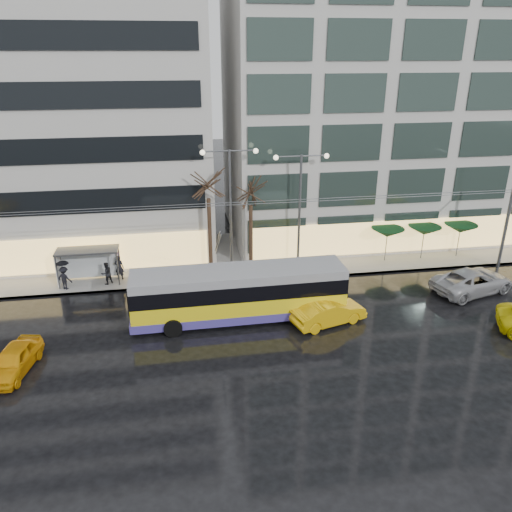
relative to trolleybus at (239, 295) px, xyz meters
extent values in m
plane|color=black|center=(-1.70, -4.04, -1.62)|extent=(140.00, 140.00, 0.00)
cube|color=gray|center=(0.30, 9.96, -1.54)|extent=(80.00, 10.00, 0.15)
cube|color=slate|center=(0.30, 5.01, -1.54)|extent=(80.00, 0.10, 0.15)
cube|color=#B5B2AD|center=(17.30, 14.96, 11.03)|extent=(32.00, 14.00, 25.00)
cube|color=yellow|center=(0.00, 0.00, -0.50)|extent=(12.81, 2.83, 1.60)
cube|color=#43388C|center=(0.00, 0.00, -1.03)|extent=(12.85, 2.88, 0.53)
cube|color=black|center=(0.00, 0.00, 0.67)|extent=(12.83, 2.85, 0.96)
cube|color=gray|center=(0.00, 0.00, 1.42)|extent=(12.81, 2.83, 0.53)
cube|color=black|center=(6.42, 0.09, 0.51)|extent=(0.10, 2.45, 1.38)
cube|color=black|center=(-6.42, -0.09, 0.51)|extent=(0.10, 2.45, 1.38)
cylinder|color=black|center=(4.03, 1.38, -1.09)|extent=(1.07, 0.39, 1.06)
cylinder|color=black|center=(4.06, -1.28, -1.09)|extent=(1.07, 0.39, 1.06)
cylinder|color=black|center=(-4.06, 1.28, -1.09)|extent=(1.07, 0.39, 1.06)
cylinder|color=black|center=(-4.03, -1.39, -1.09)|extent=(1.07, 0.39, 1.06)
cylinder|color=#595B60|center=(-1.08, 1.00, 2.96)|extent=(0.12, 3.96, 2.80)
cylinder|color=#595B60|center=(-1.08, 1.53, 2.96)|extent=(0.12, 3.96, 2.80)
cylinder|color=#595B60|center=(20.30, 4.46, 1.88)|extent=(0.24, 0.24, 7.00)
cylinder|color=#595B60|center=(-0.70, 1.71, 5.18)|extent=(42.00, 0.04, 0.04)
cylinder|color=#595B60|center=(-0.70, 2.21, 5.18)|extent=(42.00, 0.04, 0.04)
cube|color=#595B60|center=(-9.70, 6.46, 0.98)|extent=(4.20, 1.60, 0.12)
cube|color=silver|center=(-9.70, 7.16, -0.27)|extent=(4.00, 0.05, 2.20)
cube|color=white|center=(-11.75, 6.46, -0.27)|extent=(0.10, 1.40, 2.20)
cylinder|color=#595B60|center=(-11.70, 5.76, -0.27)|extent=(0.10, 0.10, 2.40)
cylinder|color=#595B60|center=(-11.70, 7.16, -0.27)|extent=(0.10, 0.10, 2.40)
cylinder|color=#595B60|center=(-7.70, 5.76, -0.27)|extent=(0.10, 0.10, 2.40)
cylinder|color=#595B60|center=(-7.70, 7.16, -0.27)|extent=(0.10, 0.10, 2.40)
cylinder|color=#595B60|center=(0.30, 6.76, 3.03)|extent=(0.18, 0.18, 9.00)
cylinder|color=#595B60|center=(-0.60, 6.76, 7.43)|extent=(1.80, 0.10, 0.10)
cylinder|color=#595B60|center=(1.20, 6.76, 7.43)|extent=(1.80, 0.10, 0.10)
sphere|color=#FFF2CC|center=(-1.50, 6.76, 7.38)|extent=(0.36, 0.36, 0.36)
sphere|color=#FFF2CC|center=(2.10, 6.76, 7.38)|extent=(0.36, 0.36, 0.36)
cylinder|color=#595B60|center=(5.30, 6.76, 2.78)|extent=(0.18, 0.18, 8.50)
cylinder|color=#595B60|center=(4.40, 6.76, 6.93)|extent=(1.80, 0.10, 0.10)
cylinder|color=#595B60|center=(6.20, 6.76, 6.93)|extent=(1.80, 0.10, 0.10)
sphere|color=#FFF2CC|center=(3.50, 6.76, 6.88)|extent=(0.36, 0.36, 0.36)
sphere|color=#FFF2CC|center=(7.10, 6.76, 6.88)|extent=(0.36, 0.36, 0.36)
cylinder|color=black|center=(-1.20, 6.96, 1.33)|extent=(0.28, 0.28, 5.60)
cylinder|color=black|center=(1.80, 7.16, 0.98)|extent=(0.28, 0.28, 4.90)
cylinder|color=#595B60|center=(12.30, 6.96, -0.37)|extent=(0.06, 0.06, 2.20)
cone|color=#0E3616|center=(12.30, 6.96, 0.83)|extent=(2.50, 2.50, 0.70)
cylinder|color=#595B60|center=(15.30, 6.96, -0.37)|extent=(0.06, 0.06, 2.20)
cone|color=#0E3616|center=(15.30, 6.96, 0.83)|extent=(2.50, 2.50, 0.70)
cylinder|color=#595B60|center=(18.30, 6.96, -0.37)|extent=(0.06, 0.06, 2.20)
cone|color=#0E3616|center=(18.30, 6.96, 0.83)|extent=(2.50, 2.50, 0.70)
imported|color=orange|center=(-12.08, -3.58, -0.92)|extent=(2.41, 4.34, 1.40)
imported|color=yellow|center=(5.25, -1.38, -0.86)|extent=(4.87, 2.87, 1.52)
imported|color=#A7A6AB|center=(16.14, 1.17, -0.81)|extent=(6.32, 4.12, 1.62)
imported|color=black|center=(-7.72, 6.73, -0.57)|extent=(0.74, 0.58, 1.80)
imported|color=#DD498A|center=(-7.72, 6.73, 0.28)|extent=(1.17, 1.19, 0.88)
imported|color=black|center=(-8.54, 6.07, -0.66)|extent=(0.99, 0.94, 1.61)
imported|color=black|center=(-11.26, 5.68, -0.65)|extent=(1.22, 1.02, 1.64)
imported|color=black|center=(-11.26, 5.68, 0.28)|extent=(1.10, 1.10, 0.72)
camera|label=1|loc=(-3.23, -26.72, 13.82)|focal=35.00mm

